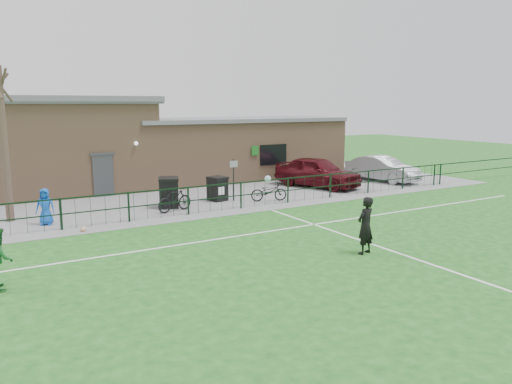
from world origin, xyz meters
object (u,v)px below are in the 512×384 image
bicycle_d (175,200)px  ball_ground (83,229)px  bare_tree (4,145)px  bicycle_e (269,192)px  car_silver (382,169)px  wheelie_bin_left (169,193)px  spectator_child (45,207)px  wheelie_bin_right (217,190)px  sign_post (234,180)px  car_maroon (318,172)px

bicycle_d → ball_ground: 4.39m
bare_tree → bicycle_e: size_ratio=3.47×
car_silver → ball_ground: bearing=-179.5°
wheelie_bin_left → spectator_child: 5.25m
wheelie_bin_right → bicycle_e: bearing=-47.1°
wheelie_bin_left → ball_ground: 4.91m
sign_post → wheelie_bin_right: bearing=148.0°
wheelie_bin_left → sign_post: sign_post is taller
bicycle_d → bicycle_e: (4.72, -0.04, -0.06)m
wheelie_bin_right → ball_ground: (-6.78, -2.78, -0.45)m
wheelie_bin_left → bicycle_e: 4.73m
bare_tree → sign_post: bearing=-4.6°
car_maroon → car_silver: size_ratio=1.09×
car_silver → bicycle_e: car_silver is taller
bicycle_e → spectator_child: spectator_child is taller
wheelie_bin_right → sign_post: bearing=-46.1°
wheelie_bin_right → bicycle_e: 2.45m
bicycle_d → bicycle_e: bearing=-106.3°
bare_tree → wheelie_bin_right: size_ratio=5.67×
bare_tree → car_silver: (20.05, 0.13, -2.24)m
sign_post → wheelie_bin_left: bearing=178.4°
wheelie_bin_right → bicycle_d: size_ratio=0.62×
car_silver → spectator_child: bearing=174.7°
sign_post → spectator_child: sign_post is taller
sign_post → bicycle_e: (1.39, -0.93, -0.55)m
spectator_child → ball_ground: bearing=-37.6°
bicycle_e → spectator_child: size_ratio=1.23×
sign_post → bicycle_d: sign_post is taller
wheelie_bin_right → bare_tree: bearing=163.6°
bare_tree → sign_post: bare_tree is taller
wheelie_bin_right → bicycle_e: (2.05, -1.34, -0.08)m
car_silver → car_maroon: bearing=167.3°
bicycle_d → sign_post: bearing=-90.9°
sign_post → spectator_child: 8.46m
bicycle_d → ball_ground: (-4.11, -1.48, -0.43)m
ball_ground → bicycle_e: bearing=9.3°
car_maroon → spectator_child: car_maroon is taller
wheelie_bin_left → wheelie_bin_right: wheelie_bin_left is taller
bare_tree → car_silver: bearing=0.4°
bicycle_d → bicycle_e: 4.72m
wheelie_bin_right → car_silver: (11.15, 0.50, 0.21)m
wheelie_bin_right → bicycle_d: bearing=-168.1°
bare_tree → bicycle_d: bare_tree is taller
sign_post → bicycle_d: bearing=-165.0°
wheelie_bin_left → wheelie_bin_right: 2.59m
bare_tree → bicycle_d: 6.90m
car_silver → sign_post: bearing=175.1°
bare_tree → ball_ground: size_ratio=28.89×
bicycle_d → spectator_child: 5.12m
car_silver → ball_ground: car_silver is taller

